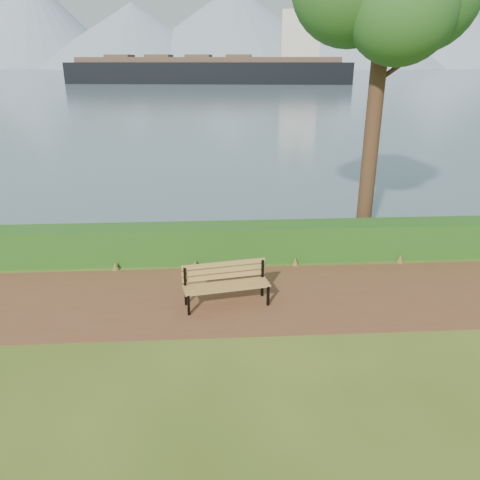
{
  "coord_description": "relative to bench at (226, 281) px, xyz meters",
  "views": [
    {
      "loc": [
        -0.6,
        -9.42,
        5.17
      ],
      "look_at": [
        0.05,
        1.2,
        1.1
      ],
      "focal_mm": 35.0,
      "sensor_mm": 36.0,
      "label": 1
    }
  ],
  "objects": [
    {
      "name": "cargo_ship",
      "position": [
        1.94,
        114.14,
        2.6
      ],
      "size": [
        70.51,
        19.73,
        21.15
      ],
      "rotation": [
        0.0,
        0.0,
        -0.13
      ],
      "color": "black",
      "rests_on": "ground"
    },
    {
      "name": "bench",
      "position": [
        0.0,
        0.0,
        0.0
      ],
      "size": [
        1.99,
        0.9,
        0.96
      ],
      "rotation": [
        0.0,
        0.0,
        0.18
      ],
      "color": "black",
      "rests_on": "ground"
    },
    {
      "name": "hedge",
      "position": [
        0.34,
        2.55,
        -0.06
      ],
      "size": [
        32.0,
        0.85,
        1.0
      ],
      "primitive_type": "cube",
      "color": "#1B4614",
      "rests_on": "ground"
    },
    {
      "name": "mountains",
      "position": [
        -8.83,
        406.0,
        27.14
      ],
      "size": [
        585.0,
        190.0,
        70.0
      ],
      "color": "#798AA2",
      "rests_on": "ground"
    },
    {
      "name": "water",
      "position": [
        0.34,
        259.95,
        -0.55
      ],
      "size": [
        700.0,
        510.0,
        0.0
      ],
      "primitive_type": "cube",
      "color": "#486573",
      "rests_on": "ground"
    },
    {
      "name": "path",
      "position": [
        0.34,
        0.25,
        -0.55
      ],
      "size": [
        40.0,
        3.4,
        0.01
      ],
      "primitive_type": "cube",
      "color": "brown",
      "rests_on": "ground"
    },
    {
      "name": "ground",
      "position": [
        0.34,
        -0.05,
        -0.56
      ],
      "size": [
        140.0,
        140.0,
        0.0
      ],
      "primitive_type": "plane",
      "color": "#3C5217",
      "rests_on": "ground"
    }
  ]
}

